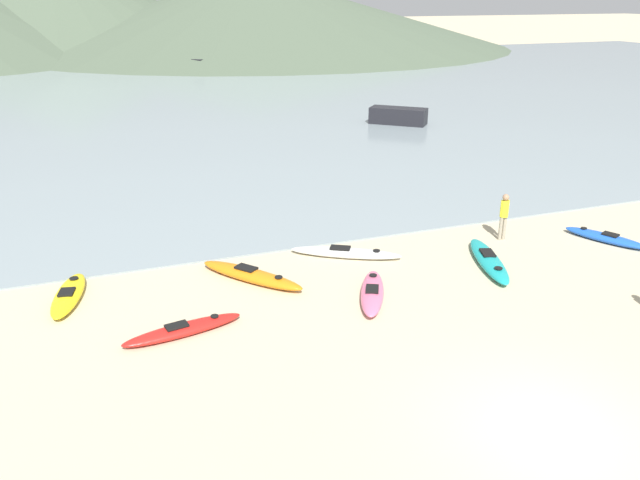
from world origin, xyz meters
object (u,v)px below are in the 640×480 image
Objects in this scene: person_near_waterline at (504,214)px; moored_boat_0 at (398,116)px; kayak_on_sand_4 at (69,295)px; kayak_on_sand_0 at (489,260)px; moored_boat_3 at (211,63)px; kayak_on_sand_1 at (606,238)px; kayak_on_sand_6 at (372,292)px; kayak_on_sand_2 at (346,253)px; kayak_on_sand_5 at (183,329)px; kayak_on_sand_3 at (251,275)px.

person_near_waterline is 0.46× the size of moored_boat_0.
moored_boat_0 is (19.51, 18.69, 0.43)m from kayak_on_sand_4.
person_near_waterline reaches higher than kayak_on_sand_4.
kayak_on_sand_0 is 55.44m from moored_boat_3.
kayak_on_sand_1 is 9.20m from kayak_on_sand_6.
moored_boat_3 is (-2.61, 55.11, 0.53)m from kayak_on_sand_1.
person_near_waterline is at bearing -4.59° from kayak_on_sand_2.
kayak_on_sand_2 is 2.95m from kayak_on_sand_6.
kayak_on_sand_5 is 0.87× the size of moored_boat_0.
moored_boat_0 is 0.74× the size of moored_boat_3.
kayak_on_sand_0 is 1.23× the size of kayak_on_sand_4.
moored_boat_3 is at bearing 78.26° from kayak_on_sand_5.
kayak_on_sand_2 is 1.10× the size of kayak_on_sand_5.
kayak_on_sand_5 is (-14.33, -1.26, -0.01)m from kayak_on_sand_1.
kayak_on_sand_6 is (5.19, 0.19, 0.03)m from kayak_on_sand_5.
kayak_on_sand_0 is at bearing -92.30° from moored_boat_3.
moored_boat_3 is at bearing 80.14° from kayak_on_sand_3.
kayak_on_sand_6 reaches higher than kayak_on_sand_4.
moored_boat_0 is at bearing -81.57° from moored_boat_3.
moored_boat_0 reaches higher than kayak_on_sand_5.
kayak_on_sand_2 is at bearing 0.95° from kayak_on_sand_4.
kayak_on_sand_3 is at bearing -127.03° from moored_boat_0.
kayak_on_sand_4 is at bearing -105.06° from moored_boat_3.
kayak_on_sand_5 is 27.45m from moored_boat_0.
kayak_on_sand_1 is 1.70× the size of person_near_waterline.
kayak_on_sand_6 reaches higher than kayak_on_sand_0.
kayak_on_sand_1 is at bearing -23.80° from person_near_waterline.
kayak_on_sand_1 is 17.06m from kayak_on_sand_4.
kayak_on_sand_6 reaches higher than kayak_on_sand_2.
kayak_on_sand_6 is (-4.30, -0.79, 0.00)m from kayak_on_sand_0.
person_near_waterline is (11.16, 2.66, 0.79)m from kayak_on_sand_5.
person_near_waterline is at bearing 13.39° from kayak_on_sand_5.
moored_boat_3 is at bearing 87.70° from kayak_on_sand_0.
kayak_on_sand_5 is (-2.34, -2.42, -0.04)m from kayak_on_sand_3.
kayak_on_sand_4 is at bearing -136.22° from moored_boat_0.
kayak_on_sand_0 is 1.14× the size of kayak_on_sand_5.
kayak_on_sand_1 is 14.38m from kayak_on_sand_5.
moored_boat_3 is at bearing 98.43° from moored_boat_0.
moored_boat_3 is (6.53, 56.18, 0.51)m from kayak_on_sand_6.
person_near_waterline reaches higher than kayak_on_sand_2.
kayak_on_sand_5 is at bearing -174.98° from kayak_on_sand_1.
person_near_waterline is at bearing -1.28° from kayak_on_sand_4.
kayak_on_sand_0 is 4.37m from kayak_on_sand_6.
moored_boat_0 reaches higher than kayak_on_sand_4.
kayak_on_sand_4 is 1.77× the size of person_near_waterline.
kayak_on_sand_4 reaches higher than kayak_on_sand_5.
moored_boat_0 is (11.26, 18.56, 0.43)m from kayak_on_sand_2.
person_near_waterline is at bearing 22.49° from kayak_on_sand_6.
kayak_on_sand_1 is 20.56m from moored_boat_0.
kayak_on_sand_4 is at bearing 173.75° from kayak_on_sand_3.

